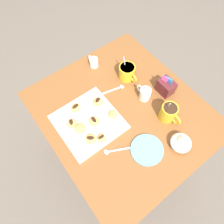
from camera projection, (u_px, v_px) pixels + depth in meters
name	position (u px, v px, depth m)	size (l,w,h in m)	color
ground_plane	(119.00, 152.00, 1.72)	(8.00, 8.00, 0.00)	#665B51
dining_table	(121.00, 123.00, 1.20)	(0.89, 0.80, 0.74)	brown
pastry_plate_square	(89.00, 122.00, 1.03)	(0.31, 0.31, 0.02)	white
coffee_mug_mustard_left	(127.00, 72.00, 1.13)	(0.13, 0.09, 0.13)	gold
coffee_mug_mustard_right	(169.00, 113.00, 1.00)	(0.12, 0.08, 0.15)	gold
cream_pitcher_white	(145.00, 93.00, 1.07)	(0.10, 0.06, 0.07)	white
sugar_caddy	(166.00, 87.00, 1.09)	(0.09, 0.07, 0.11)	#561E23
ice_cream_bowl	(181.00, 142.00, 0.95)	(0.10, 0.10, 0.08)	white
chocolate_sauce_pitcher	(94.00, 62.00, 1.18)	(0.09, 0.05, 0.06)	white
saucer_sky_left	(147.00, 150.00, 0.96)	(0.16, 0.16, 0.01)	#66A8DB
loose_spoon_near_saucer	(116.00, 150.00, 0.96)	(0.09, 0.15, 0.01)	silver
loose_spoon_by_plate	(114.00, 90.00, 1.13)	(0.05, 0.16, 0.01)	silver
beignet_0	(94.00, 121.00, 1.00)	(0.05, 0.05, 0.03)	#DBA351
chocolate_drizzle_0	(94.00, 120.00, 0.98)	(0.04, 0.02, 0.01)	black
beignet_1	(80.00, 129.00, 0.98)	(0.05, 0.06, 0.03)	#DBA351
beignet_2	(72.00, 123.00, 1.00)	(0.05, 0.05, 0.03)	#DBA351
chocolate_drizzle_2	(71.00, 122.00, 0.98)	(0.03, 0.02, 0.01)	black
beignet_3	(98.00, 102.00, 1.05)	(0.05, 0.05, 0.04)	#DBA351
chocolate_drizzle_3	(98.00, 100.00, 1.03)	(0.03, 0.02, 0.01)	black
beignet_4	(76.00, 108.00, 1.04)	(0.05, 0.05, 0.03)	#DBA351
chocolate_drizzle_4	(75.00, 106.00, 1.03)	(0.04, 0.02, 0.01)	black
beignet_5	(91.00, 139.00, 0.96)	(0.05, 0.05, 0.03)	#DBA351
chocolate_drizzle_5	(91.00, 138.00, 0.94)	(0.04, 0.02, 0.01)	black
beignet_6	(101.00, 138.00, 0.96)	(0.04, 0.04, 0.03)	#DBA351
chocolate_drizzle_6	(101.00, 137.00, 0.95)	(0.03, 0.01, 0.01)	black
beignet_7	(113.00, 114.00, 1.02)	(0.05, 0.05, 0.04)	#DBA351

